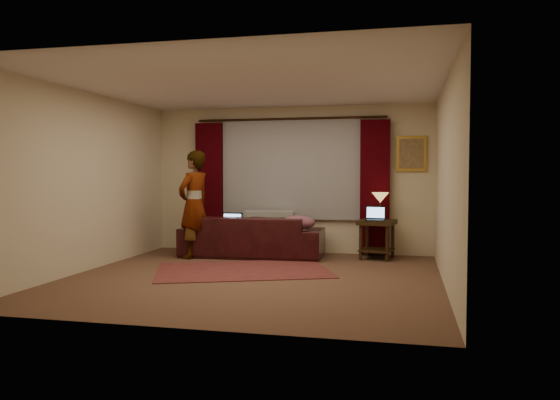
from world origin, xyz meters
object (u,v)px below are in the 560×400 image
object	(u,v)px
sofa	(252,228)
tiffany_lamp	(380,206)
laptop_sofa	(230,221)
person	(194,205)
laptop_table	(375,213)
end_table	(377,240)

from	to	relation	value
sofa	tiffany_lamp	xyz separation A→B (m)	(2.13, 0.27, 0.39)
laptop_sofa	person	bearing A→B (deg)	-158.25
laptop_table	sofa	bearing A→B (deg)	-179.97
sofa	person	size ratio (longest dim) A/B	1.34
laptop_sofa	end_table	size ratio (longest dim) A/B	0.59
tiffany_lamp	end_table	bearing A→B (deg)	-112.38
end_table	laptop_table	xyz separation A→B (m)	(-0.02, -0.15, 0.44)
sofa	laptop_table	bearing A→B (deg)	178.47
laptop_sofa	sofa	bearing A→B (deg)	31.00
sofa	tiffany_lamp	size ratio (longest dim) A/B	5.35
end_table	laptop_table	distance (m)	0.47
person	end_table	bearing A→B (deg)	121.37
tiffany_lamp	laptop_table	bearing A→B (deg)	-104.46
sofa	tiffany_lamp	distance (m)	2.18
sofa	laptop_table	size ratio (longest dim) A/B	6.84
sofa	person	bearing A→B (deg)	21.04
laptop_table	person	world-z (taller)	person
sofa	end_table	xyz separation A→B (m)	(2.09, 0.17, -0.16)
end_table	tiffany_lamp	bearing A→B (deg)	67.62
laptop_sofa	person	world-z (taller)	person
laptop_table	laptop_sofa	bearing A→B (deg)	-175.56
laptop_sofa	laptop_table	distance (m)	2.42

